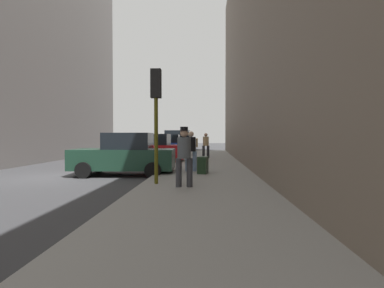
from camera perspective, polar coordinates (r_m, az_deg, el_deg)
ground_plane at (r=13.27m, az=-24.65°, el=-5.78°), size 120.00×120.00×0.00m
sidewalk at (r=11.77m, az=2.39°, el=-6.19°), size 4.00×40.00×0.15m
parked_dark_green_sedan at (r=12.90m, az=-12.66°, el=-2.10°), size 4.25×2.16×1.79m
parked_red_hatchback at (r=18.66m, az=-7.76°, el=-0.98°), size 4.26×2.18×1.79m
parked_blue_sedan at (r=25.15m, az=-4.98°, el=-0.33°), size 4.23×2.12×1.79m
parked_black_suv at (r=31.13m, az=-3.45°, el=0.36°), size 4.63×2.12×2.25m
parked_bronze_suv at (r=37.98m, az=-2.29°, el=0.57°), size 4.63×2.11×2.25m
fire_hydrant at (r=14.09m, az=-3.84°, el=-3.20°), size 0.42×0.22×0.70m
traffic_light at (r=9.55m, az=-6.86°, el=8.15°), size 0.32×0.32×3.60m
pedestrian_in_jeans at (r=12.80m, az=-0.19°, el=-0.94°), size 0.53×0.48×1.71m
pedestrian_in_tan_coat at (r=20.37m, az=2.65°, el=-0.04°), size 0.53×0.48×1.71m
pedestrian_with_beanie at (r=8.83m, az=-1.51°, el=-1.84°), size 0.51×0.43×1.78m
rolling_suitcase at (r=12.08m, az=2.07°, el=-4.01°), size 0.46×0.62×1.04m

